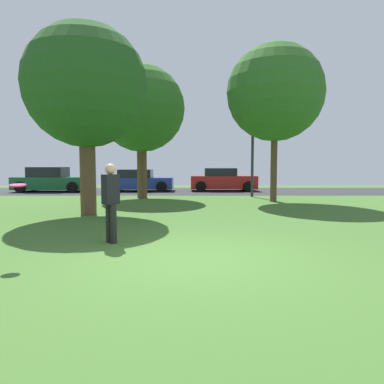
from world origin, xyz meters
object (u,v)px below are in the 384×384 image
maple_tree_far (274,93)px  frisbee_disc (16,185)px  person_thrower (110,199)px  street_lamp_post (251,153)px  parked_car_green (50,180)px  parked_car_red (222,180)px  oak_tree_center (85,87)px  parked_car_blue (137,181)px  oak_tree_right (140,109)px

maple_tree_far → frisbee_disc: maple_tree_far is taller
person_thrower → street_lamp_post: size_ratio=0.37×
person_thrower → parked_car_green: person_thrower is taller
frisbee_disc → parked_car_red: parked_car_red is taller
person_thrower → maple_tree_far: bearing=-169.0°
oak_tree_center → person_thrower: oak_tree_center is taller
parked_car_green → parked_car_red: (10.55, 0.67, -0.02)m
parked_car_red → street_lamp_post: (1.15, -4.18, 1.59)m
person_thrower → parked_car_green: size_ratio=0.38×
maple_tree_far → parked_car_blue: size_ratio=1.66×
oak_tree_right → parked_car_green: 8.29m
parked_car_blue → oak_tree_right: bearing=-79.4°
maple_tree_far → parked_car_green: bearing=154.2°
parked_car_red → street_lamp_post: bearing=-74.6°
oak_tree_right → frisbee_disc: oak_tree_right is taller
maple_tree_far → frisbee_disc: bearing=-124.1°
oak_tree_center → oak_tree_right: 5.94m
oak_tree_right → frisbee_disc: 11.97m
parked_car_blue → oak_tree_center: bearing=-90.6°
street_lamp_post → person_thrower: bearing=-113.9°
maple_tree_far → frisbee_disc: 12.35m
frisbee_disc → parked_car_blue: size_ratio=0.07×
oak_tree_right → oak_tree_center: bearing=-99.5°
maple_tree_far → oak_tree_right: maple_tree_far is taller
oak_tree_right → parked_car_blue: 6.00m
parked_car_green → street_lamp_post: street_lamp_post is taller
oak_tree_right → maple_tree_far: bearing=-16.0°
oak_tree_right → parked_car_red: 7.52m
oak_tree_center → frisbee_disc: (0.44, -5.71, -2.87)m
oak_tree_right → parked_car_blue: size_ratio=1.56×
person_thrower → oak_tree_right: bearing=-132.4°
frisbee_disc → oak_tree_right: bearing=87.4°
parked_car_blue → street_lamp_post: bearing=-31.6°
street_lamp_post → oak_tree_center: bearing=-135.1°
maple_tree_far → person_thrower: maple_tree_far is taller
oak_tree_center → oak_tree_right: (0.98, 5.86, 0.19)m
parked_car_red → frisbee_disc: bearing=-106.8°
parked_car_red → oak_tree_center: bearing=-116.7°
oak_tree_center → parked_car_green: size_ratio=1.42×
frisbee_disc → street_lamp_post: street_lamp_post is taller
maple_tree_far → parked_car_blue: maple_tree_far is taller
oak_tree_right → parked_car_red: bearing=47.7°
oak_tree_center → frisbee_disc: size_ratio=19.86×
person_thrower → parked_car_red: bearing=-150.3°
parked_car_blue → parked_car_red: bearing=2.4°
maple_tree_far → oak_tree_right: (-6.11, 1.75, -0.43)m
maple_tree_far → street_lamp_post: 3.54m
oak_tree_right → parked_car_red: oak_tree_right is taller
oak_tree_right → frisbee_disc: size_ratio=20.81×
oak_tree_center → parked_car_blue: 11.06m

